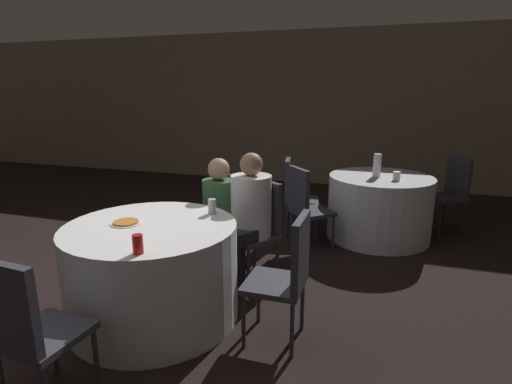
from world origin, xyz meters
The scene contains 18 objects.
ground_plane centered at (0.00, 0.00, 0.00)m, with size 16.00×16.00×0.00m, color black.
wall_back centered at (0.00, 4.93, 1.40)m, with size 16.00×0.06×2.80m.
table_near centered at (0.22, -0.13, 0.38)m, with size 1.30×1.30×0.76m.
table_far centered at (1.85, 2.24, 0.38)m, with size 1.21×1.21×0.76m.
chair_near_east centered at (1.29, -0.13, 0.55)m, with size 0.41×0.40×0.93m.
chair_near_north centered at (0.40, 0.92, 0.55)m, with size 0.46×0.46×0.93m.
chair_near_northeast centered at (0.81, 0.76, 0.55)m, with size 0.55×0.55×0.93m.
chair_near_south centered at (0.14, -1.20, 0.55)m, with size 0.43×0.43×0.93m.
chair_far_west centered at (0.85, 2.05, 0.55)m, with size 0.47×0.47×0.93m.
chair_far_southwest centered at (1.08, 1.57, 0.55)m, with size 0.56×0.56×0.93m.
chair_far_northeast centered at (2.70, 2.80, 0.55)m, with size 0.55×0.55×0.93m.
person_white_shirt centered at (0.72, 0.63, 0.62)m, with size 0.48×0.50×1.21m.
person_green_jacket centered at (0.37, 0.75, 0.57)m, with size 0.36×0.50×1.12m.
pizza_plate_near centered at (0.03, -0.15, 0.76)m, with size 0.23×0.23×0.02m.
soda_can_silver centered at (0.55, 0.28, 0.82)m, with size 0.07×0.07×0.12m.
soda_can_red centered at (0.45, -0.62, 0.82)m, with size 0.07×0.07×0.12m.
bottle_far centered at (1.79, 2.20, 0.89)m, with size 0.09×0.09×0.27m.
cup_far centered at (2.01, 2.07, 0.81)m, with size 0.08×0.08×0.10m.
Camera 1 is at (1.85, -2.59, 1.74)m, focal length 28.00 mm.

